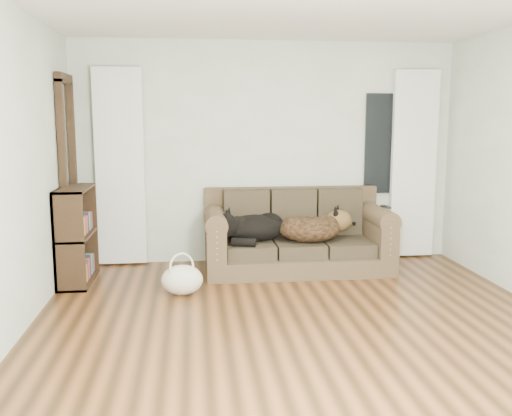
{
  "coord_description": "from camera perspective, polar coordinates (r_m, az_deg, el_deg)",
  "views": [
    {
      "loc": [
        -0.87,
        -4.24,
        1.72
      ],
      "look_at": [
        -0.22,
        1.6,
        0.78
      ],
      "focal_mm": 40.0,
      "sensor_mm": 36.0,
      "label": 1
    }
  ],
  "objects": [
    {
      "name": "floor",
      "position": [
        4.66,
        5.01,
        -12.61
      ],
      "size": [
        5.0,
        5.0,
        0.0
      ],
      "primitive_type": "plane",
      "color": "#34210F",
      "rests_on": "ground"
    },
    {
      "name": "tv_remote",
      "position": [
        6.53,
        12.85,
        0.13
      ],
      "size": [
        0.07,
        0.17,
        0.02
      ],
      "primitive_type": "cube",
      "rotation": [
        0.0,
        0.0,
        0.12
      ],
      "color": "black",
      "rests_on": "sofa"
    },
    {
      "name": "wall_back",
      "position": [
        6.81,
        1.01,
        5.55
      ],
      "size": [
        4.5,
        0.04,
        2.6
      ],
      "primitive_type": "cube",
      "color": "silver",
      "rests_on": "ground"
    },
    {
      "name": "dog_black_lab",
      "position": [
        6.36,
        -0.46,
        -2.16
      ],
      "size": [
        0.78,
        0.6,
        0.3
      ],
      "primitive_type": "ellipsoid",
      "rotation": [
        0.0,
        0.0,
        0.14
      ],
      "color": "black",
      "rests_on": "sofa"
    },
    {
      "name": "tote_bag",
      "position": [
        5.65,
        -7.41,
        -7.02
      ],
      "size": [
        0.47,
        0.4,
        0.3
      ],
      "primitive_type": "ellipsoid",
      "rotation": [
        0.0,
        0.0,
        0.23
      ],
      "color": "silver",
      "rests_on": "floor"
    },
    {
      "name": "dog_shepherd",
      "position": [
        6.38,
        5.73,
        -2.08
      ],
      "size": [
        0.74,
        0.54,
        0.31
      ],
      "primitive_type": "ellipsoid",
      "rotation": [
        0.0,
        0.0,
        3.08
      ],
      "color": "black",
      "rests_on": "sofa"
    },
    {
      "name": "curtain_left",
      "position": [
        6.74,
        -13.44,
        3.98
      ],
      "size": [
        0.55,
        0.08,
        2.25
      ],
      "primitive_type": "cube",
      "color": "white",
      "rests_on": "ground"
    },
    {
      "name": "curtain_right",
      "position": [
        7.2,
        15.48,
        4.22
      ],
      "size": [
        0.55,
        0.08,
        2.25
      ],
      "primitive_type": "cube",
      "color": "white",
      "rests_on": "ground"
    },
    {
      "name": "sofa",
      "position": [
        6.45,
        4.14,
        -2.29
      ],
      "size": [
        2.06,
        0.89,
        0.84
      ],
      "primitive_type": "cube",
      "color": "#2F2A1D",
      "rests_on": "floor"
    },
    {
      "name": "door_casing",
      "position": [
        6.46,
        -18.21,
        2.68
      ],
      "size": [
        0.07,
        0.6,
        2.1
      ],
      "primitive_type": "cube",
      "color": "black",
      "rests_on": "ground"
    },
    {
      "name": "window_pane",
      "position": [
        7.11,
        12.78,
        6.28
      ],
      "size": [
        0.5,
        0.03,
        1.2
      ],
      "primitive_type": "cube",
      "color": "black",
      "rests_on": "wall_back"
    },
    {
      "name": "bookshelf",
      "position": [
        6.24,
        -17.51,
        -2.61
      ],
      "size": [
        0.4,
        0.84,
        1.0
      ],
      "primitive_type": "cube",
      "rotation": [
        0.0,
        0.0,
        -0.13
      ],
      "color": "black",
      "rests_on": "floor"
    }
  ]
}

